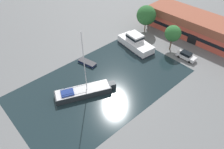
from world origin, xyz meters
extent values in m
plane|color=slate|center=(0.00, 0.00, 0.00)|extent=(440.00, 440.00, 0.00)
cube|color=#19282D|center=(0.00, 0.00, 0.00)|extent=(20.70, 35.37, 0.01)
cube|color=#C64C3D|center=(3.54, 30.78, 1.77)|extent=(29.13, 9.85, 3.54)
cube|color=brown|center=(3.54, 30.78, 4.54)|extent=(30.00, 10.14, 2.00)
cube|color=black|center=(3.75, 26.55, 1.24)|extent=(2.40, 0.18, 2.48)
cube|color=black|center=(3.75, 26.55, 1.95)|extent=(24.41, 1.25, 0.88)
cylinder|color=brown|center=(1.64, 20.45, 1.50)|extent=(0.30, 0.30, 3.00)
sphere|color=#2D6B33|center=(1.64, 20.45, 4.44)|extent=(3.85, 3.85, 3.85)
cylinder|color=brown|center=(-8.50, 22.56, 1.37)|extent=(0.27, 0.27, 2.74)
sphere|color=#28602D|center=(-8.50, 22.56, 4.67)|extent=(5.14, 5.14, 5.14)
cube|color=silver|center=(6.55, 19.98, 0.68)|extent=(4.62, 1.99, 0.80)
cube|color=black|center=(6.37, 19.97, 1.39)|extent=(2.42, 1.70, 0.62)
cube|color=black|center=(7.56, 20.01, 1.36)|extent=(0.09, 1.47, 0.50)
cylinder|color=black|center=(7.93, 20.84, 0.30)|extent=(0.61, 0.22, 0.60)
cylinder|color=black|center=(7.99, 19.21, 0.30)|extent=(0.61, 0.22, 0.60)
cylinder|color=black|center=(5.11, 20.74, 0.30)|extent=(0.61, 0.22, 0.60)
cylinder|color=black|center=(5.17, 19.11, 0.30)|extent=(0.61, 0.22, 0.60)
cube|color=#23282D|center=(-0.26, -4.63, 0.62)|extent=(6.87, 10.95, 1.23)
cube|color=#23282D|center=(2.10, 0.83, 0.62)|extent=(1.66, 1.61, 1.23)
cube|color=silver|center=(-0.26, -4.63, 1.28)|extent=(6.59, 10.51, 0.08)
cylinder|color=silver|center=(0.06, -3.90, 7.51)|extent=(0.16, 0.16, 12.38)
cylinder|color=silver|center=(-0.89, -6.10, 2.42)|extent=(2.02, 4.46, 0.12)
cube|color=navy|center=(-1.42, -7.33, 1.47)|extent=(2.77, 2.95, 0.30)
cube|color=white|center=(-4.56, 14.68, 0.94)|extent=(10.03, 4.98, 1.86)
cube|color=black|center=(-4.56, 14.68, 0.15)|extent=(10.14, 5.07, 0.18)
cube|color=silver|center=(-5.04, 14.73, 2.73)|extent=(3.97, 3.21, 1.71)
cube|color=black|center=(-5.04, 14.73, 2.90)|extent=(4.05, 3.29, 0.55)
cube|color=#19234C|center=(-7.42, 1.78, 0.27)|extent=(4.45, 2.46, 0.52)
cube|color=#333338|center=(-7.42, 1.78, 0.57)|extent=(4.64, 2.59, 0.08)
camera|label=1|loc=(25.29, -20.24, 30.77)|focal=35.00mm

